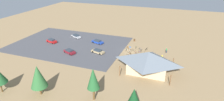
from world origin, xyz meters
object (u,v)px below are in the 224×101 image
bicycle_green_lone_west (136,47)px  bicycle_black_mid_cluster (146,49)px  bicycle_blue_yard_front (140,49)px  car_tan_aisle_side (98,51)px  car_silver_near_entry (76,36)px  bicycle_purple_lone_east (140,52)px  bicycle_white_front_row (129,55)px  visitor_at_bikes (162,57)px  lot_sign (130,48)px  car_red_end_stall (52,41)px  bicycle_red_near_porch (136,53)px  pine_center (134,100)px  bicycle_orange_near_sign (128,48)px  trash_bin (134,40)px  bicycle_black_yard_right (133,50)px  pine_far_west (93,79)px  bike_pavilion (148,60)px  visitor_near_lot (166,50)px  bicycle_teal_yard_center (126,50)px  car_maroon_by_curb (69,51)px  car_blue_front_row (98,42)px  pine_far_east (38,76)px  bicycle_silver_trailside (129,52)px  bicycle_yellow_edge_south (145,54)px

bicycle_green_lone_west → bicycle_black_mid_cluster: same height
bicycle_blue_yard_front → car_tan_aisle_side: size_ratio=0.31×
bicycle_blue_yard_front → car_silver_near_entry: bearing=-7.2°
bicycle_black_mid_cluster → bicycle_purple_lone_east: bearing=58.0°
bicycle_white_front_row → visitor_at_bikes: (-10.30, -0.85, 0.53)m
lot_sign → car_red_end_stall: lot_sign is taller
bicycle_red_near_porch → bicycle_white_front_row: (1.76, 2.07, 0.03)m
pine_center → bicycle_orange_near_sign: (10.36, -32.90, -4.29)m
trash_bin → car_red_end_stall: bearing=23.2°
bicycle_orange_near_sign → bicycle_black_mid_cluster: bicycle_orange_near_sign is taller
bicycle_green_lone_west → car_red_end_stall: (31.62, 5.74, 0.40)m
bicycle_white_front_row → bicycle_black_yard_right: bearing=-94.4°
pine_far_west → car_silver_near_entry: (23.86, -33.59, -4.53)m
bicycle_purple_lone_east → pine_center: bearing=100.2°
bike_pavilion → bicycle_green_lone_west: bike_pavilion is taller
car_red_end_stall → visitor_near_lot: size_ratio=2.46×
lot_sign → bicycle_teal_yard_center: 2.12m
pine_far_west → bicycle_black_yard_right: 28.70m
pine_center → bike_pavilion: bearing=-87.6°
trash_bin → bicycle_black_yard_right: (-2.01, 9.74, -0.08)m
bicycle_green_lone_west → car_silver_near_entry: bearing=-5.4°
bicycle_purple_lone_east → car_silver_near_entry: (27.74, -5.67, 0.35)m
car_red_end_stall → trash_bin: bearing=-156.8°
bike_pavilion → car_maroon_by_curb: bike_pavilion is taller
bicycle_red_near_porch → bicycle_black_mid_cluster: size_ratio=0.77×
bicycle_black_yard_right → car_blue_front_row: size_ratio=0.34×
bicycle_blue_yard_front → car_blue_front_row: bearing=-2.6°
bicycle_black_mid_cluster → visitor_near_lot: bearing=-178.5°
pine_far_east → visitor_at_bikes: pine_far_east is taller
bicycle_red_near_porch → visitor_at_bikes: 8.65m
trash_bin → bicycle_orange_near_sign: (0.45, 8.06, -0.06)m
trash_bin → car_blue_front_row: car_blue_front_row is taller
bicycle_silver_trailside → car_tan_aisle_side: bearing=20.1°
visitor_near_lot → car_red_end_stall: bearing=7.4°
car_red_end_stall → visitor_at_bikes: bearing=179.7°
lot_sign → car_red_end_stall: bearing=3.1°
car_red_end_stall → bicycle_teal_yard_center: bearing=-174.9°
bicycle_yellow_edge_south → bicycle_teal_yard_center: 6.82m
bicycle_purple_lone_east → bicycle_yellow_edge_south: (-1.99, 0.87, -0.02)m
bicycle_yellow_edge_south → car_blue_front_row: (18.90, -3.81, 0.36)m
bicycle_silver_trailside → bicycle_black_mid_cluster: 6.65m
bicycle_orange_near_sign → bike_pavilion: bearing=124.8°
bicycle_black_mid_cluster → car_silver_near_entry: (29.51, -2.85, 0.34)m
pine_far_west → car_red_end_stall: bearing=-40.5°
car_maroon_by_curb → car_tan_aisle_side: size_ratio=0.96×
car_red_end_stall → car_silver_near_entry: car_red_end_stall is taller
bicycle_white_front_row → car_maroon_by_curb: 19.96m
bicycle_silver_trailside → bicycle_teal_yard_center: size_ratio=0.79×
bicycle_green_lone_west → bicycle_orange_near_sign: bearing=24.3°
bicycle_white_front_row → bicycle_green_lone_west: (-0.58, -6.82, -0.02)m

